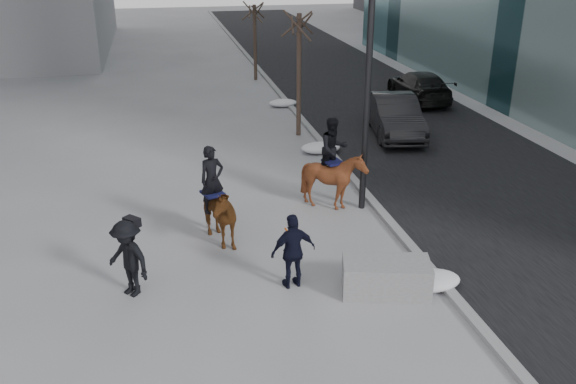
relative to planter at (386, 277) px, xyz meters
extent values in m
plane|color=gray|center=(-1.65, 1.35, -0.38)|extent=(120.00, 120.00, 0.00)
cube|color=black|center=(5.35, 11.35, -0.37)|extent=(8.00, 90.00, 0.01)
cube|color=gray|center=(1.35, 11.35, -0.32)|extent=(0.25, 90.00, 0.12)
cube|color=gray|center=(0.00, 0.00, 0.00)|extent=(2.07, 1.40, 0.76)
imported|color=black|center=(4.45, 10.95, 0.40)|extent=(2.41, 4.95, 1.56)
imported|color=black|center=(7.63, 15.90, 0.32)|extent=(2.28, 4.95, 1.40)
imported|color=#4F2C0F|center=(-3.42, 3.18, 0.45)|extent=(1.51, 2.15, 1.66)
imported|color=black|center=(-3.42, 3.33, 1.29)|extent=(0.74, 0.60, 1.73)
cube|color=#0F1037|center=(-3.42, 3.33, 0.93)|extent=(0.64, 0.69, 0.06)
imported|color=#4A260E|center=(0.14, 4.63, 0.49)|extent=(1.71, 1.84, 1.73)
imported|color=black|center=(0.14, 4.78, 1.36)|extent=(1.01, 0.86, 1.81)
cube|color=#0E0E34|center=(0.14, 4.78, 0.98)|extent=(0.59, 0.65, 0.06)
imported|color=black|center=(-1.93, 0.69, 0.50)|extent=(1.09, 0.59, 1.75)
cylinder|color=#D5530C|center=(-1.98, 1.24, 0.77)|extent=(0.04, 0.18, 0.07)
imported|color=black|center=(-5.48, 1.10, 0.50)|extent=(1.25, 1.27, 1.75)
cube|color=black|center=(-5.33, 1.35, 1.24)|extent=(0.41, 0.41, 0.20)
cylinder|color=black|center=(0.95, 4.47, 4.12)|extent=(0.18, 0.18, 9.00)
ellipsoid|color=silver|center=(1.05, 16.18, -0.21)|extent=(1.30, 0.83, 0.33)
ellipsoid|color=silver|center=(1.05, 9.46, -0.20)|extent=(1.44, 0.92, 0.37)
ellipsoid|color=silver|center=(1.05, -0.03, -0.20)|extent=(1.37, 0.87, 0.35)
camera|label=1|loc=(-4.54, -10.86, 6.86)|focal=38.00mm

